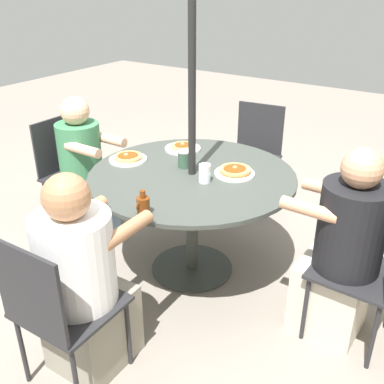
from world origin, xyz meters
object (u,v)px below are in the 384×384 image
at_px(diner_west, 342,254).
at_px(drinking_glass_a, 205,173).
at_px(diner_south, 83,286).
at_px(pancake_plate_c, 183,148).
at_px(patio_chair_west, 374,267).
at_px(syrup_bottle, 143,205).
at_px(patio_chair_east, 69,167).
at_px(diner_east, 84,172).
at_px(patio_chair_south, 56,306).
at_px(patio_table, 192,189).
at_px(patio_chair_north, 254,150).
at_px(pancake_plate_a, 235,172).
at_px(pancake_plate_b, 128,158).
at_px(coffee_cup, 185,159).

relative_size(diner_west, drinking_glass_a, 9.86).
relative_size(diner_south, pancake_plate_c, 4.32).
xyz_separation_m(patio_chair_west, syrup_bottle, (0.55, -1.08, 0.28)).
bearing_deg(patio_chair_east, diner_east, 90.00).
height_order(diner_east, patio_chair_south, diner_east).
distance_m(diner_east, drinking_glass_a, 1.17).
bearing_deg(syrup_bottle, diner_west, 121.31).
distance_m(patio_table, patio_chair_north, 1.17).
xyz_separation_m(patio_chair_south, diner_west, (-1.14, 0.97, 0.01)).
bearing_deg(pancake_plate_c, diner_south, 13.63).
distance_m(diner_south, pancake_plate_a, 1.18).
relative_size(patio_chair_north, pancake_plate_c, 3.41).
relative_size(patio_table, patio_chair_north, 1.51).
xyz_separation_m(patio_chair_east, diner_east, (-0.00, 0.17, -0.00)).
xyz_separation_m(pancake_plate_a, pancake_plate_b, (0.20, -0.72, -0.00)).
bearing_deg(patio_chair_south, syrup_bottle, 83.07).
relative_size(patio_chair_north, patio_chair_east, 1.00).
distance_m(diner_west, pancake_plate_b, 1.50).
height_order(diner_west, drinking_glass_a, diner_west).
distance_m(patio_table, syrup_bottle, 0.61).
relative_size(pancake_plate_b, drinking_glass_a, 2.25).
height_order(patio_table, coffee_cup, coffee_cup).
xyz_separation_m(syrup_bottle, coffee_cup, (-0.65, -0.18, 0.00)).
distance_m(patio_chair_west, diner_west, 0.17).
height_order(patio_chair_east, pancake_plate_a, patio_chair_east).
xyz_separation_m(diner_east, pancake_plate_b, (0.06, 0.51, 0.25)).
bearing_deg(patio_chair_north, coffee_cup, 85.19).
height_order(patio_table, patio_chair_east, patio_chair_east).
distance_m(diner_south, pancake_plate_b, 1.09).
bearing_deg(patio_chair_north, diner_east, 46.99).
distance_m(pancake_plate_c, syrup_bottle, 0.98).
bearing_deg(diner_west, pancake_plate_b, 92.81).
bearing_deg(patio_chair_west, pancake_plate_b, 92.52).
xyz_separation_m(patio_chair_west, pancake_plate_b, (0.02, -1.65, 0.25)).
bearing_deg(diner_south, patio_chair_east, 138.91).
distance_m(patio_chair_west, drinking_glass_a, 1.07).
bearing_deg(patio_chair_east, patio_table, 90.00).
bearing_deg(patio_chair_west, diner_west, 90.00).
xyz_separation_m(patio_chair_north, diner_east, (1.16, -0.87, -0.00)).
relative_size(patio_chair_south, pancake_plate_c, 3.41).
distance_m(patio_chair_east, pancake_plate_b, 0.73).
relative_size(diner_west, pancake_plate_b, 4.38).
relative_size(patio_chair_north, pancake_plate_a, 3.41).
height_order(patio_table, syrup_bottle, syrup_bottle).
xyz_separation_m(diner_south, patio_chair_west, (-0.95, 1.14, 0.00)).
distance_m(patio_chair_north, pancake_plate_a, 1.11).
bearing_deg(patio_chair_north, pancake_plate_c, 72.46).
relative_size(diner_east, pancake_plate_a, 4.21).
bearing_deg(diner_south, pancake_plate_a, 78.20).
bearing_deg(pancake_plate_a, diner_east, -83.52).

